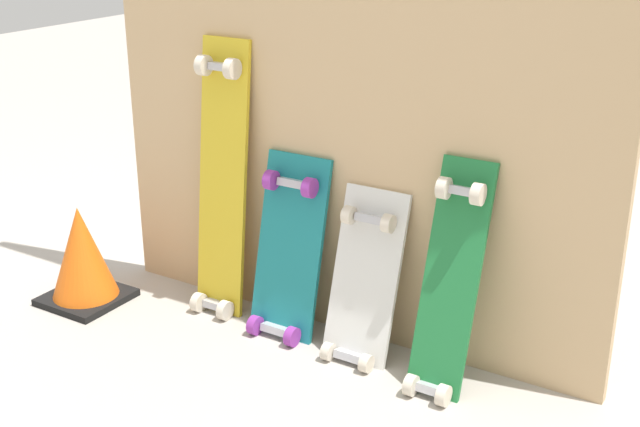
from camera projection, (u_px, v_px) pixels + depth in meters
ground_plane at (331, 334)px, 2.71m from camera, size 12.00×12.00×0.00m
plywood_wall_panel at (345, 41)px, 2.43m from camera, size 1.70×0.04×1.86m
skateboard_yellow at (221, 189)px, 2.74m from camera, size 0.18×0.18×0.97m
skateboard_teal at (288, 257)px, 2.66m from camera, size 0.23×0.21×0.64m
skateboard_white at (363, 288)px, 2.53m from camera, size 0.21×0.22×0.58m
skateboard_green at (448, 291)px, 2.34m from camera, size 0.16×0.26×0.72m
traffic_cone at (82, 256)px, 2.87m from camera, size 0.26×0.26×0.35m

